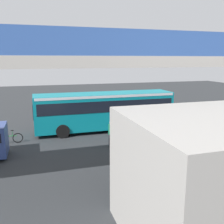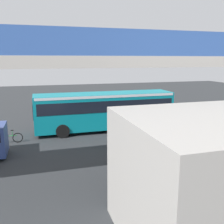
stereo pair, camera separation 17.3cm
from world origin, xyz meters
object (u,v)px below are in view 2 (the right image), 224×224
(pedestrian, at_px, (111,134))
(traffic_sign, at_px, (150,99))
(bicycle_green, at_px, (10,138))
(city_bus, at_px, (105,108))

(pedestrian, height_order, traffic_sign, traffic_sign)
(bicycle_green, distance_m, traffic_sign, 14.36)
(city_bus, xyz_separation_m, traffic_sign, (-5.88, -3.67, 0.01))
(bicycle_green, bearing_deg, pedestrian, 158.52)
(bicycle_green, relative_size, traffic_sign, 0.63)
(pedestrian, relative_size, traffic_sign, 0.64)
(bicycle_green, relative_size, pedestrian, 0.99)
(traffic_sign, bearing_deg, city_bus, 31.97)
(city_bus, height_order, pedestrian, city_bus)
(city_bus, distance_m, bicycle_green, 7.73)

